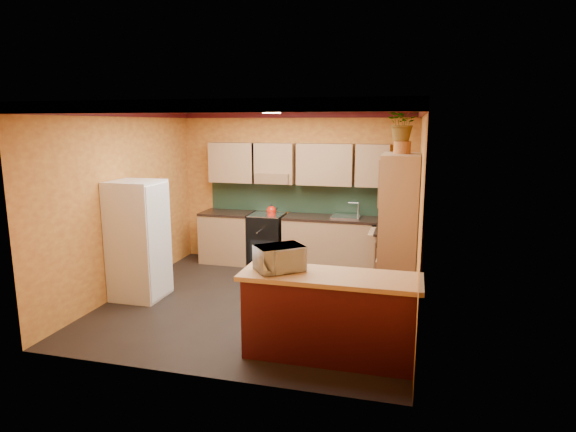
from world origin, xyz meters
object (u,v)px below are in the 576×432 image
object	(u,v)px
stove	(267,239)
fridge	(138,240)
microwave	(279,258)
breakfast_bar	(329,319)
base_cabinets_back	(301,242)
pantry	(398,233)

from	to	relation	value
stove	fridge	size ratio (longest dim) A/B	0.54
microwave	breakfast_bar	bearing A→B (deg)	-39.42
base_cabinets_back	pantry	bearing A→B (deg)	-42.84
stove	breakfast_bar	size ratio (longest dim) A/B	0.51
base_cabinets_back	fridge	size ratio (longest dim) A/B	2.15
pantry	microwave	size ratio (longest dim) A/B	4.22
stove	microwave	xyz separation A→B (m)	(1.12, -3.17, 0.61)
base_cabinets_back	pantry	world-z (taller)	pantry
pantry	stove	bearing A→B (deg)	145.94
stove	pantry	size ratio (longest dim) A/B	0.43
fridge	pantry	world-z (taller)	pantry
fridge	base_cabinets_back	bearing A→B (deg)	46.74
fridge	microwave	world-z (taller)	fridge
fridge	microwave	xyz separation A→B (m)	(2.41, -1.13, 0.22)
stove	microwave	distance (m)	3.42
fridge	microwave	distance (m)	2.67
stove	breakfast_bar	world-z (taller)	stove
microwave	base_cabinets_back	bearing A→B (deg)	59.44
base_cabinets_back	breakfast_bar	world-z (taller)	same
microwave	fridge	bearing A→B (deg)	115.48
microwave	pantry	bearing A→B (deg)	14.13
fridge	breakfast_bar	world-z (taller)	fridge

